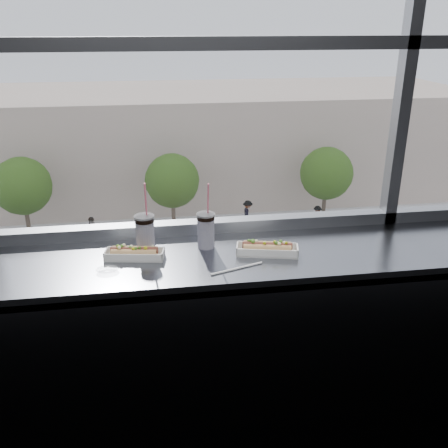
{
  "coord_description": "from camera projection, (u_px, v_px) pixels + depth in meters",
  "views": [
    {
      "loc": [
        -0.23,
        -0.81,
        2.1
      ],
      "look_at": [
        0.08,
        1.23,
        1.25
      ],
      "focal_mm": 40.0,
      "sensor_mm": 36.0,
      "label": 1
    }
  ],
  "objects": [
    {
      "name": "wall_back_lower",
      "position": [
        202.0,
        324.0,
        2.73
      ],
      "size": [
        6.0,
        0.0,
        6.0
      ],
      "primitive_type": "plane",
      "rotation": [
        1.57,
        0.0,
        0.0
      ],
      "color": "black",
      "rests_on": "ground"
    },
    {
      "name": "counter",
      "position": [
        207.0,
        261.0,
        2.29
      ],
      "size": [
        6.0,
        0.55,
        0.06
      ],
      "primitive_type": "cube",
      "color": "gray",
      "rests_on": "ground"
    },
    {
      "name": "counter_fascia",
      "position": [
        215.0,
        389.0,
        2.25
      ],
      "size": [
        6.0,
        0.04,
        1.04
      ],
      "primitive_type": "cube",
      "color": "gray",
      "rests_on": "ground"
    },
    {
      "name": "hotdog_tray_left",
      "position": [
        135.0,
        253.0,
        2.24
      ],
      "size": [
        0.27,
        0.13,
        0.06
      ],
      "rotation": [
        0.0,
        0.0,
        -0.17
      ],
      "color": "white",
      "rests_on": "counter"
    },
    {
      "name": "hotdog_tray_right",
      "position": [
        267.0,
        248.0,
        2.28
      ],
      "size": [
        0.29,
        0.15,
        0.07
      ],
      "rotation": [
        0.0,
        0.0,
        -0.23
      ],
      "color": "white",
      "rests_on": "counter"
    },
    {
      "name": "soda_cup_left",
      "position": [
        145.0,
        232.0,
        2.27
      ],
      "size": [
        0.09,
        0.09,
        0.34
      ],
      "color": "white",
      "rests_on": "counter"
    },
    {
      "name": "soda_cup_right",
      "position": [
        206.0,
        229.0,
        2.32
      ],
      "size": [
        0.09,
        0.09,
        0.32
      ],
      "color": "white",
      "rests_on": "counter"
    },
    {
      "name": "loose_straw",
      "position": [
        237.0,
        268.0,
        2.14
      ],
      "size": [
        0.24,
        0.09,
        0.01
      ],
      "primitive_type": "cylinder",
      "rotation": [
        0.0,
        1.57,
        0.33
      ],
      "color": "white",
      "rests_on": "counter"
    },
    {
      "name": "wrapper",
      "position": [
        108.0,
        269.0,
        2.12
      ],
      "size": [
        0.1,
        0.07,
        0.02
      ],
      "primitive_type": "ellipsoid",
      "color": "silver",
      "rests_on": "counter"
    },
    {
      "name": "plaza_ground",
      "position": [
        154.0,
        170.0,
        46.92
      ],
      "size": [
        120.0,
        120.0,
        0.0
      ],
      "primitive_type": "plane",
      "color": "#BCBCBC",
      "rests_on": "ground"
    },
    {
      "name": "street_asphalt",
      "position": [
        163.0,
        297.0,
        25.4
      ],
      "size": [
        80.0,
        10.0,
        0.06
      ],
      "primitive_type": "cube",
      "color": "black",
      "rests_on": "plaza_ground"
    },
    {
      "name": "far_sidewalk",
      "position": [
        159.0,
        235.0,
        32.73
      ],
      "size": [
        80.0,
        6.0,
        0.04
      ],
      "primitive_type": "cube",
      "color": "#BCBCBC",
      "rests_on": "plaza_ground"
    },
    {
      "name": "far_building",
      "position": [
        153.0,
        141.0,
        40.37
      ],
      "size": [
        50.0,
        14.0,
        8.0
      ],
      "primitive_type": "cube",
      "color": "#B29E8E",
      "rests_on": "plaza_ground"
    },
    {
      "name": "car_near_d",
      "position": [
        303.0,
        312.0,
        22.2
      ],
      "size": [
        2.58,
        5.89,
        1.94
      ],
      "primitive_type": "imported",
      "rotation": [
        0.0,
        0.0,
        1.6
      ],
      "color": "silver",
      "rests_on": "street_asphalt"
    },
    {
      "name": "car_near_c",
      "position": [
        205.0,
        320.0,
        21.59
      ],
      "size": [
        2.99,
        6.12,
        1.97
      ],
      "primitive_type": "imported",
      "rotation": [
        0.0,
        0.0,
        1.48
      ],
      "color": "#5B1512",
      "rests_on": "street_asphalt"
    },
    {
      "name": "car_far_b",
      "position": [
        187.0,
        244.0,
        28.87
      ],
      "size": [
        2.83,
        6.3,
        2.07
      ],
      "primitive_type": "imported",
      "rotation": [
        0.0,
        0.0,
        1.53
      ],
      "color": "#931B00",
      "rests_on": "street_asphalt"
    },
    {
      "name": "car_far_c",
      "position": [
        344.0,
        234.0,
        30.18
      ],
      "size": [
        2.72,
        6.3,
        2.08
      ],
      "primitive_type": "imported",
      "rotation": [
        0.0,
        0.0,
        1.59
      ],
      "color": "white",
      "rests_on": "street_asphalt"
    },
    {
      "name": "car_far_a",
      "position": [
        9.0,
        253.0,
        27.49
      ],
      "size": [
        3.59,
        6.89,
        2.2
      ],
      "primitive_type": "imported",
      "rotation": [
        0.0,
        0.0,
        1.44
      ],
      "color": "black",
      "rests_on": "street_asphalt"
    },
    {
      "name": "pedestrian_c",
      "position": [
        248.0,
        211.0,
        33.66
      ],
      "size": [
        0.73,
        0.98,
        2.2
      ],
      "primitive_type": "imported",
      "rotation": [
        0.0,
        0.0,
        1.57
      ],
      "color": "#66605B",
      "rests_on": "far_sidewalk"
    },
    {
      "name": "pedestrian_a",
      "position": [
        93.0,
        228.0,
        30.94
      ],
      "size": [
        0.96,
        0.72,
        2.16
      ],
      "primitive_type": "imported",
      "color": "#66605B",
      "rests_on": "far_sidewalk"
    },
    {
      "name": "pedestrian_d",
      "position": [
        317.0,
        215.0,
        33.41
      ],
      "size": [
        0.63,
        0.84,
        1.89
      ],
      "primitive_type": "imported",
      "rotation": [
        0.0,
        0.0,
        4.71
      ],
      "color": "#66605B",
      "rests_on": "far_sidewalk"
    },
    {
      "name": "tree_left",
      "position": [
        22.0,
        186.0,
        30.2
      ],
      "size": [
        3.55,
        3.55,
        5.55
      ],
      "color": "#47382B",
      "rests_on": "far_sidewalk"
    },
    {
      "name": "tree_center",
      "position": [
        172.0,
        181.0,
        31.48
      ],
      "size": [
        3.47,
        3.47,
        5.42
      ],
      "color": "#47382B",
      "rests_on": "far_sidewalk"
    },
    {
      "name": "tree_right",
      "position": [
        326.0,
        174.0,
        32.86
      ],
      "size": [
        3.5,
        3.5,
        5.47
      ],
      "color": "#47382B",
      "rests_on": "far_sidewalk"
    }
  ]
}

